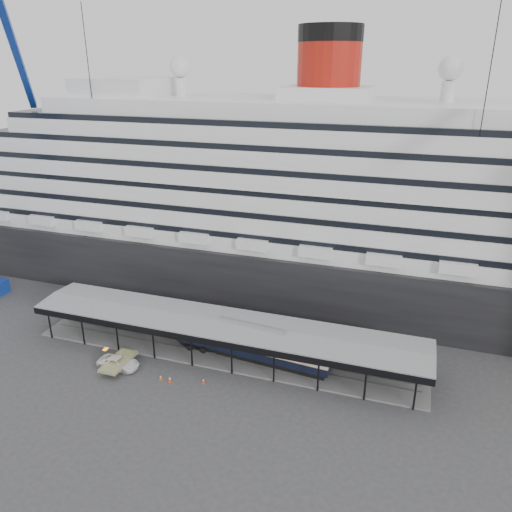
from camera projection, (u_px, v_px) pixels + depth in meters
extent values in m
plane|color=#353537|center=(209.00, 373.00, 66.24)|extent=(200.00, 200.00, 0.00)
cube|color=black|center=(277.00, 255.00, 92.65)|extent=(130.00, 30.00, 10.00)
cylinder|color=#A1160D|center=(329.00, 70.00, 78.44)|extent=(10.00, 10.00, 9.00)
cylinder|color=black|center=(331.00, 33.00, 76.52)|extent=(10.10, 10.10, 2.50)
sphere|color=silver|center=(180.00, 67.00, 86.01)|extent=(3.60, 3.60, 3.60)
sphere|color=silver|center=(451.00, 68.00, 73.01)|extent=(3.60, 3.60, 3.60)
cube|color=slate|center=(223.00, 353.00, 70.61)|extent=(56.00, 8.00, 0.24)
cube|color=slate|center=(221.00, 355.00, 69.92)|extent=(54.00, 0.08, 0.10)
cube|color=slate|center=(225.00, 349.00, 71.19)|extent=(54.00, 0.08, 0.10)
cube|color=black|center=(210.00, 342.00, 65.05)|extent=(56.00, 0.18, 0.90)
cube|color=black|center=(234.00, 312.00, 73.00)|extent=(56.00, 0.18, 0.90)
cube|color=slate|center=(222.00, 321.00, 68.76)|extent=(56.00, 9.00, 0.24)
cube|color=#163AA9|center=(18.00, 57.00, 77.02)|extent=(12.92, 17.86, 16.80)
cylinder|color=black|center=(98.00, 155.00, 85.43)|extent=(0.12, 0.12, 47.21)
cylinder|color=black|center=(472.00, 182.00, 66.54)|extent=(0.12, 0.12, 47.21)
imported|color=white|center=(119.00, 363.00, 67.13)|extent=(5.66, 2.62, 1.57)
cube|color=black|center=(252.00, 355.00, 69.17)|extent=(21.55, 4.42, 0.71)
cube|color=black|center=(252.00, 350.00, 68.84)|extent=(22.60, 4.93, 1.12)
cube|color=beige|center=(252.00, 342.00, 68.39)|extent=(22.61, 4.96, 1.33)
cube|color=black|center=(252.00, 336.00, 68.07)|extent=(22.60, 4.93, 0.41)
cube|color=#E15B0C|center=(161.00, 379.00, 64.93)|extent=(0.40, 0.40, 0.03)
cone|color=#E15B0C|center=(161.00, 377.00, 64.81)|extent=(0.34, 0.34, 0.64)
cylinder|color=white|center=(161.00, 377.00, 64.78)|extent=(0.21, 0.21, 0.13)
cube|color=#E9390C|center=(170.00, 382.00, 64.44)|extent=(0.55, 0.55, 0.03)
cone|color=#E9390C|center=(170.00, 379.00, 64.29)|extent=(0.47, 0.47, 0.80)
cylinder|color=white|center=(170.00, 379.00, 64.26)|extent=(0.26, 0.26, 0.16)
cube|color=#F03D0D|center=(203.00, 383.00, 64.22)|extent=(0.42, 0.42, 0.03)
cone|color=#F03D0D|center=(203.00, 381.00, 64.10)|extent=(0.36, 0.36, 0.65)
cylinder|color=white|center=(203.00, 380.00, 64.08)|extent=(0.21, 0.21, 0.13)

